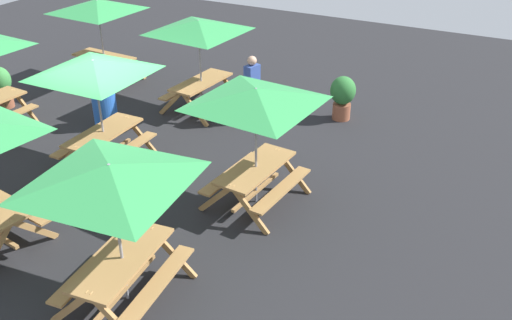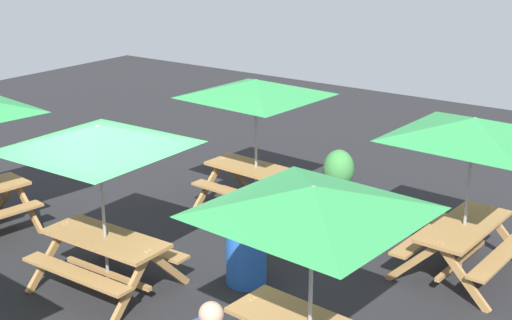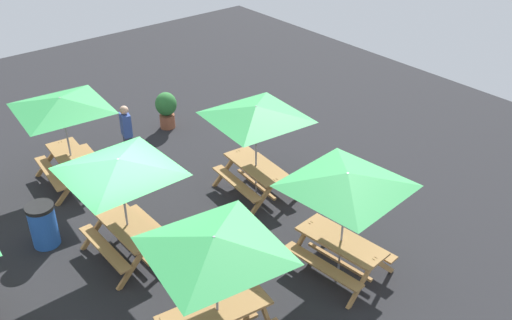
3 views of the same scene
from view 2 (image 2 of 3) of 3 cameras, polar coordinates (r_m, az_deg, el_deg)
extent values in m
plane|color=#232326|center=(9.96, -10.96, -10.38)|extent=(26.22, 26.22, 0.00)
cube|color=#A87A44|center=(12.21, 0.00, -0.71)|extent=(1.84, 0.81, 0.05)
cube|color=#A87A44|center=(11.92, -1.67, -2.70)|extent=(1.81, 0.37, 0.04)
cube|color=#A87A44|center=(12.71, 1.57, -1.32)|extent=(1.81, 0.37, 0.04)
cube|color=#A87A44|center=(12.56, -3.81, -1.99)|extent=(0.11, 0.80, 0.81)
cube|color=#A87A44|center=(13.07, -1.64, -1.13)|extent=(0.11, 0.80, 0.81)
cube|color=#A87A44|center=(11.62, 1.84, -3.69)|extent=(0.11, 0.80, 0.81)
cube|color=#A87A44|center=(12.17, 3.94, -2.68)|extent=(0.11, 0.80, 0.81)
cube|color=#A87A44|center=(12.39, 0.00, -2.98)|extent=(1.56, 0.17, 0.06)
cylinder|color=gray|center=(12.08, 0.00, 1.12)|extent=(0.04, 0.04, 2.30)
pyramid|color=green|center=(11.82, 0.00, 5.80)|extent=(2.82, 2.82, 0.28)
cube|color=#A87A44|center=(9.78, -11.97, -6.15)|extent=(1.81, 0.72, 0.05)
cube|color=#A87A44|center=(9.58, -14.25, -8.80)|extent=(1.80, 0.28, 0.04)
cube|color=#A87A44|center=(10.25, -9.64, -6.62)|extent=(1.80, 0.28, 0.04)
cube|color=#A87A44|center=(10.27, -16.35, -7.57)|extent=(0.07, 0.80, 0.81)
cube|color=#A87A44|center=(10.69, -13.33, -6.25)|extent=(0.07, 0.80, 0.81)
cube|color=#A87A44|center=(9.21, -10.07, -10.22)|extent=(0.07, 0.80, 0.81)
cube|color=#A87A44|center=(9.67, -7.02, -8.59)|extent=(0.07, 0.80, 0.81)
cube|color=#A87A44|center=(10.01, -11.78, -8.86)|extent=(1.56, 0.09, 0.06)
cylinder|color=gray|center=(9.62, -12.13, -3.93)|extent=(0.04, 0.04, 2.30)
pyramid|color=green|center=(9.29, -12.55, 1.85)|extent=(2.83, 2.83, 0.28)
cube|color=#A87A44|center=(8.51, 1.40, -12.47)|extent=(0.12, 0.80, 0.81)
cylinder|color=gray|center=(7.47, 4.40, -10.38)|extent=(0.04, 0.04, 2.30)
pyramid|color=green|center=(7.04, 4.60, -3.15)|extent=(2.82, 2.82, 0.28)
cube|color=#A87A44|center=(10.36, 16.33, -5.09)|extent=(0.80, 1.84, 0.05)
cube|color=#A87A44|center=(10.31, 19.00, -7.26)|extent=(0.36, 1.81, 0.04)
cube|color=#A87A44|center=(10.67, 13.47, -5.84)|extent=(0.36, 1.81, 0.04)
cube|color=#A87A44|center=(9.73, 16.30, -9.07)|extent=(0.80, 0.10, 0.81)
cube|color=#A87A44|center=(9.99, 12.42, -8.00)|extent=(0.80, 0.10, 0.81)
cube|color=#A87A44|center=(11.07, 19.49, -5.96)|extent=(0.80, 0.10, 0.81)
cube|color=#A87A44|center=(11.30, 16.02, -5.11)|extent=(0.80, 0.10, 0.81)
cube|color=#A87A44|center=(10.57, 16.07, -7.68)|extent=(0.16, 1.56, 0.06)
cylinder|color=gray|center=(10.21, 16.53, -2.97)|extent=(0.04, 0.04, 2.30)
pyramid|color=green|center=(9.90, 17.06, 2.48)|extent=(2.82, 2.82, 0.28)
cube|color=#A87A44|center=(12.18, -17.78, -3.55)|extent=(0.80, 0.17, 0.81)
cube|color=#A87A44|center=(12.79, -19.40, -2.67)|extent=(0.80, 0.17, 0.81)
cylinder|color=blue|center=(9.84, -0.79, -7.43)|extent=(0.56, 0.56, 0.90)
cylinder|color=black|center=(9.64, -0.81, -4.81)|extent=(0.59, 0.59, 0.08)
cylinder|color=#935138|center=(12.49, 6.53, -3.04)|extent=(0.44, 0.44, 0.40)
ellipsoid|color=#3D8C42|center=(12.30, 6.62, -0.70)|extent=(0.53, 0.53, 0.68)
sphere|color=tan|center=(6.25, -3.61, -12.20)|extent=(0.22, 0.22, 0.22)
camera|label=1|loc=(14.77, -63.84, 13.21)|focal=40.00mm
camera|label=3|loc=(18.51, -24.70, 26.28)|focal=40.00mm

